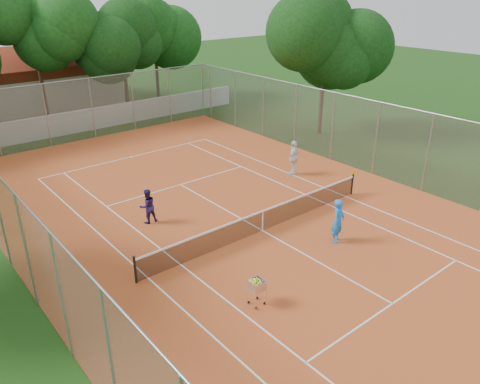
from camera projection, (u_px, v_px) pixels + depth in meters
ground at (262, 231)px, 19.86m from camera, size 120.00×120.00×0.00m
court_pad at (262, 231)px, 19.85m from camera, size 18.00×34.00×0.02m
court_lines at (262, 231)px, 19.85m from camera, size 10.98×23.78×0.01m
tennis_net at (263, 220)px, 19.65m from camera, size 11.88×0.10×0.98m
perimeter_fence at (263, 188)px, 19.04m from camera, size 18.00×34.00×4.00m
boundary_wall at (83, 121)px, 32.95m from camera, size 26.00×0.30×1.50m
clubhouse at (8, 82)px, 38.25m from camera, size 16.40×9.00×4.40m
tropical_trees at (58, 54)px, 33.32m from camera, size 29.00×19.00×10.00m
player_near at (338, 221)px, 18.67m from camera, size 0.78×0.63×1.86m
player_far_left at (147, 206)px, 20.24m from camera, size 0.78×0.62×1.56m
player_far_right at (294, 158)px, 25.31m from camera, size 1.22×0.88×1.92m
ball_hopper at (257, 291)px, 15.11m from camera, size 0.58×0.58×1.01m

